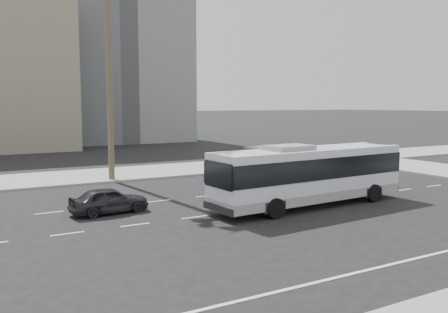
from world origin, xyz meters
TOP-DOWN VIEW (x-y plane):
  - ground at (0.00, 0.00)m, footprint 700.00×700.00m
  - sidewalk_north at (0.00, 15.50)m, footprint 120.00×7.00m
  - midrise_gray_center at (8.00, 52.00)m, footprint 20.00×20.00m
  - highrise_right at (45.00, 230.00)m, footprint 26.00×26.00m
  - highrise_far at (70.00, 260.00)m, footprint 22.00×22.00m
  - city_bus at (3.63, -0.65)m, footprint 11.88×3.36m
  - car_a at (-6.34, 2.97)m, footprint 1.85×4.02m

SIDE VIEW (x-z plane):
  - ground at x=0.00m, z-range 0.00..0.00m
  - sidewalk_north at x=0.00m, z-range 0.00..0.15m
  - car_a at x=-6.34m, z-range 0.00..1.34m
  - city_bus at x=3.63m, z-range 0.09..3.46m
  - midrise_gray_center at x=8.00m, z-range 0.00..26.00m
  - highrise_far at x=70.00m, z-range 0.00..60.00m
  - highrise_right at x=45.00m, z-range 0.00..70.00m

